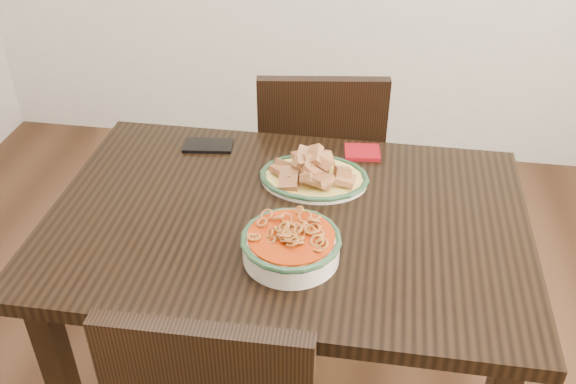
# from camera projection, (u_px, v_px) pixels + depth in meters

# --- Properties ---
(dining_table) EXTENTS (1.23, 0.82, 0.75)m
(dining_table) POSITION_uv_depth(u_px,v_px,m) (287.00, 244.00, 1.70)
(dining_table) COLOR black
(dining_table) RESTS_ON ground
(chair_far) EXTENTS (0.47, 0.47, 0.89)m
(chair_far) POSITION_uv_depth(u_px,v_px,m) (319.00, 165.00, 2.31)
(chair_far) COLOR black
(chair_far) RESTS_ON ground
(fish_plate) EXTENTS (0.29, 0.23, 0.11)m
(fish_plate) POSITION_uv_depth(u_px,v_px,m) (314.00, 168.00, 1.75)
(fish_plate) COLOR beige
(fish_plate) RESTS_ON dining_table
(noodle_bowl) EXTENTS (0.24, 0.24, 0.08)m
(noodle_bowl) POSITION_uv_depth(u_px,v_px,m) (291.00, 243.00, 1.49)
(noodle_bowl) COLOR beige
(noodle_bowl) RESTS_ON dining_table
(smartphone) EXTENTS (0.15, 0.09, 0.01)m
(smartphone) POSITION_uv_depth(u_px,v_px,m) (208.00, 146.00, 1.93)
(smartphone) COLOR black
(smartphone) RESTS_ON dining_table
(napkin) EXTENTS (0.11, 0.10, 0.01)m
(napkin) POSITION_uv_depth(u_px,v_px,m) (362.00, 152.00, 1.89)
(napkin) COLOR maroon
(napkin) RESTS_ON dining_table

